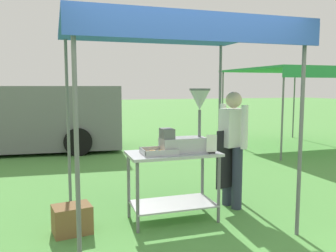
% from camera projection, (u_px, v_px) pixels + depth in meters
% --- Properties ---
extents(ground_plane, '(70.00, 70.00, 0.00)m').
position_uv_depth(ground_plane, '(107.00, 150.00, 9.30)').
color(ground_plane, '#519342').
extents(stall_canopy, '(2.61, 2.22, 2.39)m').
position_uv_depth(stall_canopy, '(171.00, 36.00, 4.31)').
color(stall_canopy, slate).
rests_on(stall_canopy, ground).
extents(donut_cart, '(1.12, 0.61, 0.87)m').
position_uv_depth(donut_cart, '(173.00, 172.00, 4.40)').
color(donut_cart, '#B7B7BC').
rests_on(donut_cart, ground).
extents(donut_tray, '(0.42, 0.30, 0.07)m').
position_uv_depth(donut_tray, '(159.00, 152.00, 4.26)').
color(donut_tray, '#B7B7BC').
rests_on(donut_tray, donut_cart).
extents(donut_fryer, '(0.63, 0.28, 0.79)m').
position_uv_depth(donut_fryer, '(188.00, 128.00, 4.39)').
color(donut_fryer, '#B7B7BC').
rests_on(donut_fryer, donut_cart).
extents(menu_sign, '(0.13, 0.05, 0.23)m').
position_uv_depth(menu_sign, '(212.00, 145.00, 4.29)').
color(menu_sign, black).
rests_on(menu_sign, donut_cart).
extents(vendor, '(0.47, 0.54, 1.61)m').
position_uv_depth(vendor, '(233.00, 143.00, 4.86)').
color(vendor, '#2D3347').
rests_on(vendor, ground).
extents(supply_crate, '(0.47, 0.38, 0.33)m').
position_uv_depth(supply_crate, '(72.00, 219.00, 4.05)').
color(supply_crate, brown).
rests_on(supply_crate, ground).
extents(van_grey, '(5.77, 2.42, 1.69)m').
position_uv_depth(van_grey, '(8.00, 118.00, 9.03)').
color(van_grey, slate).
rests_on(van_grey, ground).
extents(neighbour_tent, '(2.79, 3.19, 2.16)m').
position_uv_depth(neighbour_tent, '(292.00, 71.00, 9.57)').
color(neighbour_tent, slate).
rests_on(neighbour_tent, ground).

